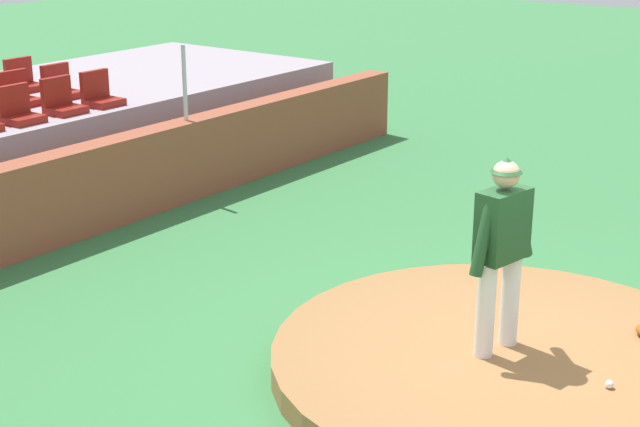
{
  "coord_description": "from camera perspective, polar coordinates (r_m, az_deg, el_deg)",
  "views": [
    {
      "loc": [
        -7.44,
        -3.38,
        4.23
      ],
      "look_at": [
        0.0,
        2.16,
        1.13
      ],
      "focal_mm": 54.16,
      "sensor_mm": 36.0,
      "label": 1
    }
  ],
  "objects": [
    {
      "name": "stadium_chair_4",
      "position": [
        14.06,
        -15.02,
        6.37
      ],
      "size": [
        0.48,
        0.44,
        0.5
      ],
      "rotation": [
        0.0,
        0.0,
        3.14
      ],
      "color": "maroon",
      "rests_on": "bleacher_platform"
    },
    {
      "name": "fence_post_right",
      "position": [
        13.81,
        -8.01,
        7.64
      ],
      "size": [
        0.06,
        0.06,
        1.07
      ],
      "primitive_type": "cylinder",
      "color": "silver",
      "rests_on": "brick_barrier"
    },
    {
      "name": "pitchers_mound",
      "position": [
        9.15,
        11.05,
        -8.63
      ],
      "size": [
        4.38,
        4.38,
        0.23
      ],
      "primitive_type": "cylinder",
      "color": "olive",
      "rests_on": "ground_plane"
    },
    {
      "name": "ground_plane",
      "position": [
        9.2,
        11.0,
        -9.28
      ],
      "size": [
        60.0,
        60.0,
        0.0
      ],
      "primitive_type": "plane",
      "color": "#357640"
    },
    {
      "name": "pitcher",
      "position": [
        8.7,
        10.7,
        -1.6
      ],
      "size": [
        0.86,
        0.35,
        1.83
      ],
      "rotation": [
        0.0,
        0.0,
        -0.19
      ],
      "color": "white",
      "rests_on": "pitchers_mound"
    },
    {
      "name": "stadium_chair_3",
      "position": [
        13.64,
        -17.37,
        5.8
      ],
      "size": [
        0.48,
        0.44,
        0.5
      ],
      "rotation": [
        0.0,
        0.0,
        3.14
      ],
      "color": "maroon",
      "rests_on": "bleacher_platform"
    },
    {
      "name": "stadium_chair_10",
      "position": [
        14.77,
        -17.4,
        6.72
      ],
      "size": [
        0.48,
        0.44,
        0.5
      ],
      "rotation": [
        0.0,
        0.0,
        3.14
      ],
      "color": "maroon",
      "rests_on": "bleacher_platform"
    },
    {
      "name": "stadium_chair_17",
      "position": [
        15.89,
        -17.13,
        7.52
      ],
      "size": [
        0.48,
        0.44,
        0.5
      ],
      "rotation": [
        0.0,
        0.0,
        3.14
      ],
      "color": "maroon",
      "rests_on": "bleacher_platform"
    },
    {
      "name": "stadium_chair_5",
      "position": [
        14.46,
        -12.87,
        6.86
      ],
      "size": [
        0.48,
        0.44,
        0.5
      ],
      "rotation": [
        0.0,
        0.0,
        3.14
      ],
      "color": "maroon",
      "rests_on": "bleacher_platform"
    },
    {
      "name": "baseball",
      "position": [
        8.65,
        16.73,
        -9.64
      ],
      "size": [
        0.07,
        0.07,
        0.07
      ],
      "primitive_type": "sphere",
      "color": "white",
      "rests_on": "pitchers_mound"
    },
    {
      "name": "brick_barrier",
      "position": [
        12.65,
        -14.74,
        1.03
      ],
      "size": [
        14.37,
        0.4,
        1.15
      ],
      "primitive_type": "cube",
      "color": "brown",
      "rests_on": "ground_plane"
    },
    {
      "name": "stadium_chair_11",
      "position": [
        15.16,
        -15.09,
        7.21
      ],
      "size": [
        0.48,
        0.44,
        0.5
      ],
      "rotation": [
        0.0,
        0.0,
        3.14
      ],
      "color": "maroon",
      "rests_on": "bleacher_platform"
    }
  ]
}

